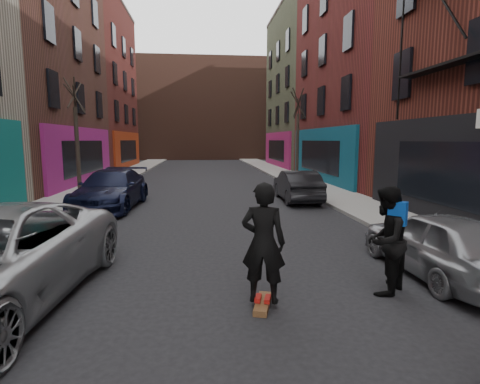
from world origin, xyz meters
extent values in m
cube|color=gray|center=(-6.25, 30.00, 0.07)|extent=(2.50, 84.00, 0.13)
cube|color=gray|center=(6.25, 30.00, 0.07)|extent=(2.50, 84.00, 0.13)
cube|color=#47281E|center=(0.00, 56.00, 7.00)|extent=(40.00, 10.00, 14.00)
imported|color=black|center=(-3.90, 14.56, 0.77)|extent=(2.50, 5.46, 1.55)
imported|color=gray|center=(4.54, 6.06, 0.68)|extent=(1.69, 4.02, 1.36)
imported|color=black|center=(4.03, 15.56, 0.70)|extent=(1.57, 4.26, 1.39)
cube|color=brown|center=(0.73, 4.98, 0.05)|extent=(0.44, 0.83, 0.10)
imported|color=black|center=(0.73, 4.98, 1.10)|extent=(0.83, 0.66, 1.99)
imported|color=black|center=(3.00, 5.34, 0.97)|extent=(1.19, 1.18, 1.94)
cube|color=#0C40AA|center=(3.12, 5.21, 1.49)|extent=(0.31, 0.31, 0.42)
camera|label=1|loc=(-0.25, -0.85, 2.75)|focal=28.00mm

